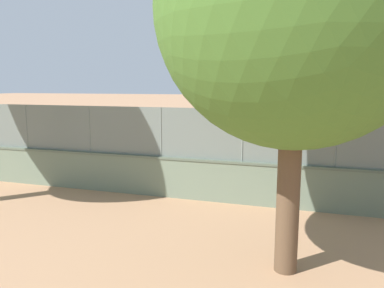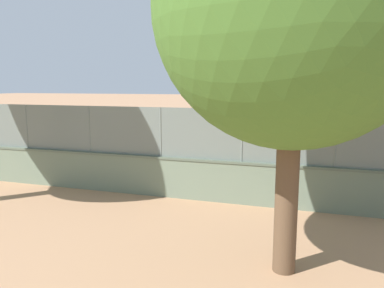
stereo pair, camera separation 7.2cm
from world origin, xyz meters
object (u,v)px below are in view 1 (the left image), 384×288
player_at_service_line (156,147)px  sports_ball (183,176)px  player_baseline_waiting (176,138)px  player_near_wall_returning (180,153)px  tree_at_lot_edge (296,8)px

player_at_service_line → sports_ball: bearing=133.5°
player_baseline_waiting → player_near_wall_returning: bearing=110.9°
tree_at_lot_edge → sports_ball: bearing=-57.4°
player_near_wall_returning → tree_at_lot_edge: bearing=121.4°
player_at_service_line → sports_ball: (-2.19, 2.31, -0.86)m
sports_ball → player_baseline_waiting: bearing=-68.6°
sports_ball → tree_at_lot_edge: 10.53m
sports_ball → tree_at_lot_edge: tree_at_lot_edge is taller
player_baseline_waiting → tree_at_lot_edge: size_ratio=0.18×
player_at_service_line → sports_ball: 3.30m
player_at_service_line → sports_ball: size_ratio=14.44×
player_baseline_waiting → sports_ball: 6.37m
player_baseline_waiting → player_at_service_line: size_ratio=1.01×
player_near_wall_returning → player_baseline_waiting: 5.02m
player_at_service_line → tree_at_lot_edge: size_ratio=0.18×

